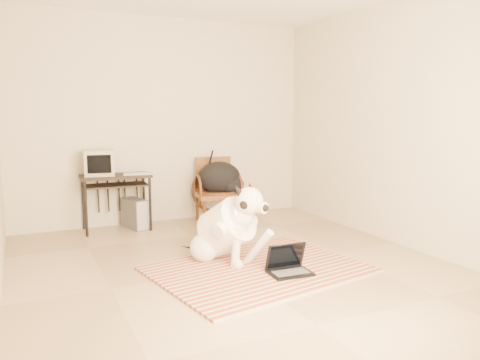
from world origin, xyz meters
TOP-DOWN VIEW (x-y plane):
  - floor at (0.00, 0.00)m, footprint 4.50×4.50m
  - wall_back at (0.00, 2.25)m, footprint 4.50×0.00m
  - wall_front at (0.00, -2.25)m, footprint 4.50×0.00m
  - wall_right at (2.00, 0.00)m, footprint 0.00×4.50m
  - rug at (0.16, -0.13)m, footprint 2.09×1.73m
  - dog at (-0.00, 0.21)m, footprint 0.70×1.02m
  - laptop at (0.35, -0.36)m, footprint 0.39×0.29m
  - computer_desk at (-0.73, 1.97)m, footprint 0.86×0.50m
  - crt_monitor at (-0.91, 2.04)m, footprint 0.40×0.39m
  - desk_keyboard at (-0.47, 1.90)m, footprint 0.38×0.20m
  - pc_tower at (-0.51, 1.97)m, footprint 0.28×0.44m
  - rattan_chair at (0.58, 1.86)m, footprint 0.64×0.63m
  - backpack at (0.60, 1.77)m, footprint 0.60×0.49m
  - sneaker_left at (0.27, 1.19)m, footprint 0.13×0.31m
  - sneaker_right at (0.56, 1.20)m, footprint 0.29×0.32m

SIDE VIEW (x-z plane):
  - floor at x=0.00m, z-range 0.00..0.00m
  - rug at x=0.16m, z-range 0.00..0.02m
  - sneaker_left at x=0.27m, z-range -0.01..0.10m
  - sneaker_right at x=0.56m, z-range -0.01..0.10m
  - laptop at x=0.35m, z-range -0.05..0.22m
  - pc_tower at x=-0.51m, z-range 0.00..0.38m
  - dog at x=0.00m, z-range -0.08..0.76m
  - rattan_chair at x=0.58m, z-range 0.00..0.86m
  - backpack at x=0.60m, z-range 0.38..0.81m
  - computer_desk at x=-0.73m, z-range 0.25..0.95m
  - desk_keyboard at x=-0.47m, z-range 0.70..0.72m
  - crt_monitor at x=-0.91m, z-range 0.70..1.01m
  - wall_back at x=0.00m, z-range -0.90..3.60m
  - wall_front at x=0.00m, z-range -0.90..3.60m
  - wall_right at x=2.00m, z-range -0.90..3.60m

